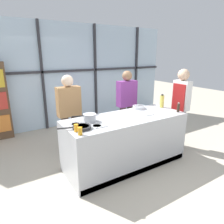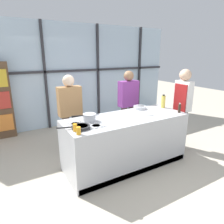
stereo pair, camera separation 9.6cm
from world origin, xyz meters
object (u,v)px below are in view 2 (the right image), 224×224
spectator_far_left (70,111)px  pepper_grinder (179,108)px  chef (182,103)px  juice_glass_far (75,128)px  oil_bottle (163,102)px  white_plate (148,114)px  juice_glass_near (79,131)px  saucepan (89,117)px  mixing_bowl (140,107)px  frying_pan (81,127)px  spectator_center_left (128,102)px

spectator_far_left → pepper_grinder: size_ratio=8.40×
chef → juice_glass_far: chef is taller
oil_bottle → pepper_grinder: size_ratio=1.43×
oil_bottle → pepper_grinder: bearing=-88.6°
white_plate → juice_glass_near: juice_glass_near is taller
chef → juice_glass_far: (-2.43, -0.18, -0.02)m
spectator_far_left → pepper_grinder: 2.12m
white_plate → juice_glass_near: bearing=-169.4°
saucepan → white_plate: 1.11m
saucepan → spectator_far_left: bearing=93.5°
mixing_bowl → pepper_grinder: 0.76m
frying_pan → oil_bottle: 1.94m
white_plate → pepper_grinder: bearing=-20.7°
mixing_bowl → oil_bottle: bearing=-19.3°
spectator_center_left → saucepan: size_ratio=4.16×
white_plate → frying_pan: bearing=-177.1°
mixing_bowl → chef: bearing=-19.9°
white_plate → saucepan: bearing=170.6°
oil_bottle → juice_glass_near: bearing=-166.8°
chef → juice_glass_near: chef is taller
saucepan → juice_glass_near: bearing=-128.7°
mixing_bowl → oil_bottle: size_ratio=0.93×
pepper_grinder → juice_glass_near: size_ratio=1.75×
spectator_far_left → white_plate: (1.14, -1.01, 0.02)m
spectator_center_left → white_plate: spectator_center_left is taller
spectator_far_left → saucepan: size_ratio=4.11×
saucepan → juice_glass_near: 0.58m
chef → spectator_center_left: size_ratio=1.04×
oil_bottle → saucepan: bearing=-179.3°
spectator_far_left → juice_glass_far: bearing=74.8°
chef → white_plate: (-0.97, -0.05, -0.07)m
spectator_far_left → frying_pan: bearing=79.4°
mixing_bowl → pepper_grinder: pepper_grinder is taller
saucepan → frying_pan: bearing=-135.6°
pepper_grinder → juice_glass_far: bearing=177.5°
spectator_center_left → frying_pan: bearing=33.9°
spectator_center_left → juice_glass_far: spectator_center_left is taller
spectator_center_left → white_plate: size_ratio=6.97×
pepper_grinder → juice_glass_far: pepper_grinder is taller
white_plate → juice_glass_far: (-1.45, -0.13, 0.05)m
spectator_center_left → frying_pan: size_ratio=3.39×
spectator_far_left → oil_bottle: 1.90m
chef → spectator_center_left: 1.20m
frying_pan → saucepan: 0.36m
frying_pan → oil_bottle: (1.91, 0.27, 0.10)m
chef → oil_bottle: 0.43m
juice_glass_near → spectator_far_left: bearing=76.4°
spectator_far_left → frying_pan: size_ratio=3.35×
frying_pan → pepper_grinder: (1.92, -0.15, 0.06)m
chef → pepper_grinder: bearing=124.5°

